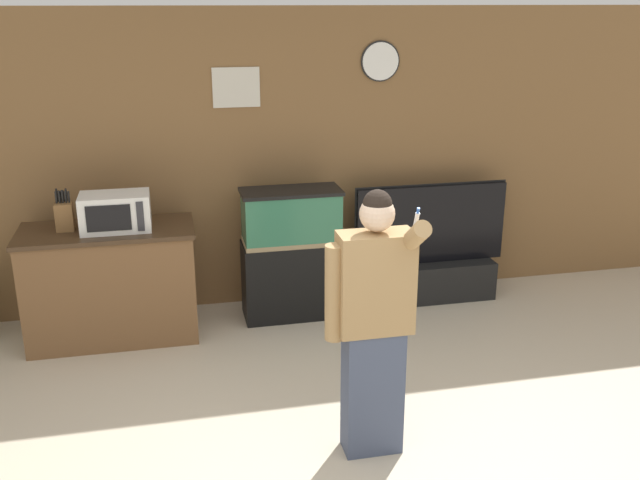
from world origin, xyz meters
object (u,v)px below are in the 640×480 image
at_px(person_standing, 373,322).
at_px(aquarium_on_stand, 292,254).
at_px(tv_on_stand, 429,265).
at_px(microwave, 115,212).
at_px(counter_island, 111,283).
at_px(knife_block, 64,216).

bearing_deg(person_standing, aquarium_on_stand, 93.08).
distance_m(aquarium_on_stand, tv_on_stand, 1.34).
height_order(microwave, tv_on_stand, microwave).
xyz_separation_m(microwave, aquarium_on_stand, (1.41, 0.15, -0.51)).
bearing_deg(aquarium_on_stand, counter_island, -176.10).
bearing_deg(person_standing, counter_island, 129.45).
xyz_separation_m(microwave, tv_on_stand, (2.72, 0.26, -0.76)).
bearing_deg(person_standing, microwave, 128.51).
distance_m(counter_island, knife_block, 0.66).
height_order(aquarium_on_stand, person_standing, person_standing).
distance_m(microwave, knife_block, 0.40).
distance_m(counter_island, microwave, 0.62).
relative_size(microwave, tv_on_stand, 0.37).
xyz_separation_m(tv_on_stand, person_standing, (-1.20, -2.17, 0.55)).
height_order(knife_block, tv_on_stand, knife_block).
bearing_deg(knife_block, aquarium_on_stand, 2.37).
height_order(microwave, person_standing, person_standing).
distance_m(aquarium_on_stand, person_standing, 2.08).
xyz_separation_m(aquarium_on_stand, person_standing, (0.11, -2.06, 0.29)).
bearing_deg(counter_island, person_standing, -50.55).
relative_size(counter_island, aquarium_on_stand, 1.19).
bearing_deg(person_standing, knife_block, 133.92).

